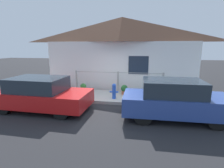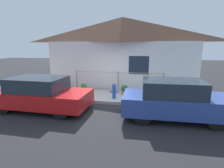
# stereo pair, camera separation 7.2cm
# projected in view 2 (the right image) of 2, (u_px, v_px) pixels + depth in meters

# --- Properties ---
(ground_plane) EXTENTS (60.00, 60.00, 0.00)m
(ground_plane) POSITION_uv_depth(u_px,v_px,m) (112.00, 105.00, 7.93)
(ground_plane) COLOR #262628
(sidewalk) EXTENTS (24.00, 2.06, 0.14)m
(sidewalk) POSITION_uv_depth(u_px,v_px,m) (116.00, 97.00, 8.90)
(sidewalk) COLOR #B2AFA8
(sidewalk) RESTS_ON ground_plane
(house) EXTENTS (8.99, 2.23, 4.32)m
(house) POSITION_uv_depth(u_px,v_px,m) (122.00, 33.00, 10.47)
(house) COLOR white
(house) RESTS_ON ground_plane
(fence) EXTENTS (4.90, 0.10, 1.11)m
(fence) POSITION_uv_depth(u_px,v_px,m) (118.00, 81.00, 9.61)
(fence) COLOR #999993
(fence) RESTS_ON sidewalk
(car_left) EXTENTS (3.95, 1.86, 1.36)m
(car_left) POSITION_uv_depth(u_px,v_px,m) (41.00, 94.00, 7.20)
(car_left) COLOR red
(car_left) RESTS_ON ground_plane
(car_right) EXTENTS (3.77, 1.70, 1.43)m
(car_right) POSITION_uv_depth(u_px,v_px,m) (174.00, 100.00, 6.26)
(car_right) COLOR #2D4793
(car_right) RESTS_ON ground_plane
(fire_hydrant) EXTENTS (0.42, 0.19, 0.74)m
(fire_hydrant) POSITION_uv_depth(u_px,v_px,m) (114.00, 91.00, 8.31)
(fire_hydrant) COLOR blue
(fire_hydrant) RESTS_ON sidewalk
(potted_plant_near_hydrant) EXTENTS (0.35, 0.35, 0.50)m
(potted_plant_near_hydrant) POSITION_uv_depth(u_px,v_px,m) (125.00, 89.00, 9.09)
(potted_plant_near_hydrant) COLOR #9E5638
(potted_plant_near_hydrant) RESTS_ON sidewalk
(potted_plant_by_fence) EXTENTS (0.33, 0.33, 0.43)m
(potted_plant_by_fence) POSITION_uv_depth(u_px,v_px,m) (84.00, 87.00, 9.84)
(potted_plant_by_fence) COLOR slate
(potted_plant_by_fence) RESTS_ON sidewalk
(potted_plant_corner) EXTENTS (0.54, 0.54, 0.66)m
(potted_plant_corner) POSITION_uv_depth(u_px,v_px,m) (157.00, 89.00, 8.71)
(potted_plant_corner) COLOR slate
(potted_plant_corner) RESTS_ON sidewalk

